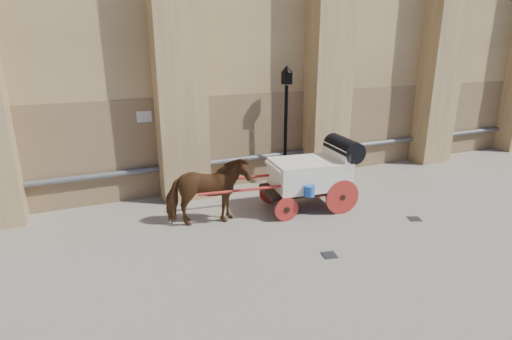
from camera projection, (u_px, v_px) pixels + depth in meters
name	position (u px, v px, depth m)	size (l,w,h in m)	color
ground	(264.00, 240.00, 9.58)	(90.00, 90.00, 0.00)	gray
horse	(208.00, 192.00, 10.17)	(0.96, 2.11, 1.78)	brown
carriage	(314.00, 172.00, 11.22)	(4.65, 1.76, 1.99)	black
street_lamp	(286.00, 123.00, 12.77)	(0.36, 0.36, 3.89)	black
drain_grate_near	(329.00, 255.00, 8.86)	(0.32, 0.32, 0.01)	black
drain_grate_far	(414.00, 219.00, 10.72)	(0.32, 0.32, 0.01)	black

